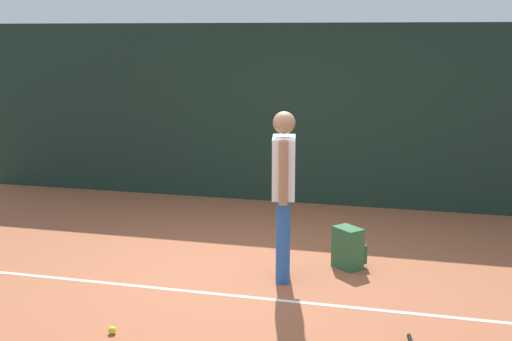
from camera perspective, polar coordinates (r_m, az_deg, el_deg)
name	(u,v)px	position (r m, az deg, el deg)	size (l,w,h in m)	color
ground_plane	(247,272)	(6.98, -0.82, -8.73)	(12.00, 12.00, 0.00)	#9E5638
back_fence	(301,115)	(9.53, 3.86, 4.80)	(10.00, 0.10, 2.57)	#192D23
court_line	(229,295)	(6.41, -2.32, -10.64)	(9.00, 0.05, 0.00)	white
tennis_player	(284,185)	(6.54, 2.38, -1.29)	(0.29, 0.52, 1.70)	#2659A5
backpack	(349,248)	(7.11, 7.97, -6.64)	(0.38, 0.38, 0.44)	#2D6038
tennis_ball_near_player	(112,330)	(5.76, -12.26, -13.25)	(0.07, 0.07, 0.07)	#CCE033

